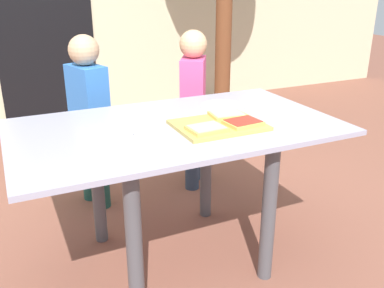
{
  "coord_description": "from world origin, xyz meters",
  "views": [
    {
      "loc": [
        -0.68,
        -1.63,
        1.28
      ],
      "look_at": [
        0.08,
        0.0,
        0.58
      ],
      "focal_mm": 39.76,
      "sensor_mm": 36.0,
      "label": 1
    }
  ],
  "objects_px": {
    "child_left": "(89,112)",
    "child_right": "(193,101)",
    "dining_table": "(176,149)",
    "cutting_board": "(218,125)",
    "pizza_slice_far_right": "(227,115)",
    "pizza_slice_near_left": "(207,128)",
    "plate_white_right": "(222,106)",
    "pizza_slice_near_right": "(243,122)",
    "plate_white_left": "(107,133)"
  },
  "relations": [
    {
      "from": "pizza_slice_near_right",
      "to": "pizza_slice_near_left",
      "type": "relative_size",
      "value": 1.02
    },
    {
      "from": "pizza_slice_near_left",
      "to": "plate_white_left",
      "type": "xyz_separation_m",
      "value": [
        -0.37,
        0.16,
        -0.02
      ]
    },
    {
      "from": "dining_table",
      "to": "child_right",
      "type": "bearing_deg",
      "value": 59.66
    },
    {
      "from": "plate_white_right",
      "to": "plate_white_left",
      "type": "bearing_deg",
      "value": -166.3
    },
    {
      "from": "dining_table",
      "to": "child_right",
      "type": "distance_m",
      "value": 0.81
    },
    {
      "from": "pizza_slice_far_right",
      "to": "plate_white_right",
      "type": "height_order",
      "value": "pizza_slice_far_right"
    },
    {
      "from": "cutting_board",
      "to": "plate_white_left",
      "type": "bearing_deg",
      "value": 167.07
    },
    {
      "from": "pizza_slice_far_right",
      "to": "child_right",
      "type": "distance_m",
      "value": 0.77
    },
    {
      "from": "pizza_slice_far_right",
      "to": "plate_white_left",
      "type": "distance_m",
      "value": 0.54
    },
    {
      "from": "cutting_board",
      "to": "child_left",
      "type": "relative_size",
      "value": 0.37
    },
    {
      "from": "dining_table",
      "to": "cutting_board",
      "type": "bearing_deg",
      "value": -33.76
    },
    {
      "from": "child_left",
      "to": "pizza_slice_near_left",
      "type": "bearing_deg",
      "value": -71.15
    },
    {
      "from": "child_right",
      "to": "pizza_slice_near_left",
      "type": "bearing_deg",
      "value": -111.68
    },
    {
      "from": "pizza_slice_near_right",
      "to": "plate_white_right",
      "type": "relative_size",
      "value": 0.74
    },
    {
      "from": "dining_table",
      "to": "pizza_slice_near_left",
      "type": "distance_m",
      "value": 0.22
    },
    {
      "from": "plate_white_right",
      "to": "pizza_slice_near_right",
      "type": "bearing_deg",
      "value": -103.04
    },
    {
      "from": "plate_white_left",
      "to": "child_right",
      "type": "bearing_deg",
      "value": 44.41
    },
    {
      "from": "pizza_slice_near_right",
      "to": "pizza_slice_near_left",
      "type": "bearing_deg",
      "value": -178.76
    },
    {
      "from": "plate_white_left",
      "to": "pizza_slice_near_left",
      "type": "bearing_deg",
      "value": -23.88
    },
    {
      "from": "pizza_slice_far_right",
      "to": "child_right",
      "type": "height_order",
      "value": "child_right"
    },
    {
      "from": "pizza_slice_near_right",
      "to": "plate_white_right",
      "type": "height_order",
      "value": "pizza_slice_near_right"
    },
    {
      "from": "plate_white_right",
      "to": "plate_white_left",
      "type": "height_order",
      "value": "same"
    },
    {
      "from": "pizza_slice_near_left",
      "to": "cutting_board",
      "type": "bearing_deg",
      "value": 34.09
    },
    {
      "from": "dining_table",
      "to": "plate_white_left",
      "type": "height_order",
      "value": "plate_white_left"
    },
    {
      "from": "pizza_slice_far_right",
      "to": "pizza_slice_near_left",
      "type": "bearing_deg",
      "value": -142.41
    },
    {
      "from": "pizza_slice_near_right",
      "to": "child_right",
      "type": "height_order",
      "value": "child_right"
    },
    {
      "from": "pizza_slice_near_left",
      "to": "child_left",
      "type": "height_order",
      "value": "child_left"
    },
    {
      "from": "pizza_slice_far_right",
      "to": "plate_white_left",
      "type": "bearing_deg",
      "value": 176.47
    },
    {
      "from": "child_left",
      "to": "child_right",
      "type": "bearing_deg",
      "value": -1.25
    },
    {
      "from": "cutting_board",
      "to": "pizza_slice_far_right",
      "type": "height_order",
      "value": "pizza_slice_far_right"
    },
    {
      "from": "cutting_board",
      "to": "pizza_slice_near_left",
      "type": "bearing_deg",
      "value": -145.91
    },
    {
      "from": "plate_white_left",
      "to": "child_left",
      "type": "relative_size",
      "value": 0.21
    },
    {
      "from": "dining_table",
      "to": "child_left",
      "type": "height_order",
      "value": "child_left"
    },
    {
      "from": "dining_table",
      "to": "pizza_slice_near_right",
      "type": "distance_m",
      "value": 0.32
    },
    {
      "from": "pizza_slice_near_right",
      "to": "pizza_slice_far_right",
      "type": "relative_size",
      "value": 0.99
    },
    {
      "from": "pizza_slice_near_right",
      "to": "child_right",
      "type": "relative_size",
      "value": 0.16
    },
    {
      "from": "child_left",
      "to": "cutting_board",
      "type": "bearing_deg",
      "value": -64.71
    },
    {
      "from": "pizza_slice_far_right",
      "to": "plate_white_left",
      "type": "relative_size",
      "value": 0.74
    },
    {
      "from": "child_left",
      "to": "child_right",
      "type": "height_order",
      "value": "child_left"
    },
    {
      "from": "cutting_board",
      "to": "plate_white_right",
      "type": "relative_size",
      "value": 1.72
    },
    {
      "from": "pizza_slice_near_right",
      "to": "plate_white_right",
      "type": "xyz_separation_m",
      "value": [
        0.07,
        0.31,
        -0.02
      ]
    },
    {
      "from": "plate_white_left",
      "to": "child_right",
      "type": "distance_m",
      "value": 1.01
    },
    {
      "from": "cutting_board",
      "to": "pizza_slice_near_left",
      "type": "height_order",
      "value": "pizza_slice_near_left"
    },
    {
      "from": "dining_table",
      "to": "pizza_slice_far_right",
      "type": "relative_size",
      "value": 8.8
    },
    {
      "from": "pizza_slice_far_right",
      "to": "cutting_board",
      "type": "bearing_deg",
      "value": -139.04
    },
    {
      "from": "pizza_slice_far_right",
      "to": "plate_white_left",
      "type": "xyz_separation_m",
      "value": [
        -0.54,
        0.03,
        -0.02
      ]
    },
    {
      "from": "plate_white_left",
      "to": "child_right",
      "type": "relative_size",
      "value": 0.22
    },
    {
      "from": "pizza_slice_far_right",
      "to": "plate_white_right",
      "type": "bearing_deg",
      "value": 67.22
    },
    {
      "from": "pizza_slice_far_right",
      "to": "plate_white_right",
      "type": "xyz_separation_m",
      "value": [
        0.08,
        0.18,
        -0.02
      ]
    },
    {
      "from": "dining_table",
      "to": "child_right",
      "type": "height_order",
      "value": "child_right"
    }
  ]
}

